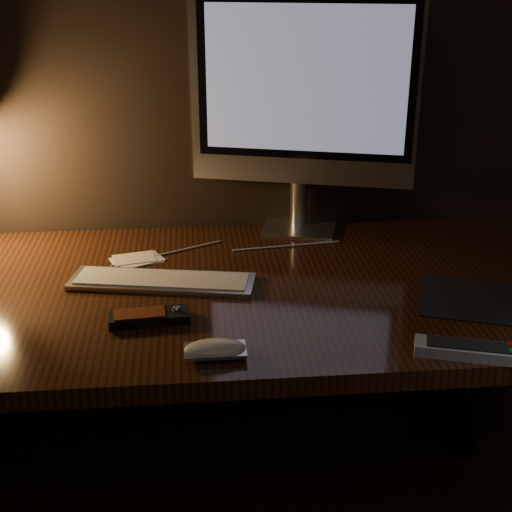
{
  "coord_description": "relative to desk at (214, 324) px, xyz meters",
  "views": [
    {
      "loc": [
        -0.04,
        0.46,
        1.4
      ],
      "look_at": [
        0.08,
        1.73,
        0.87
      ],
      "focal_mm": 50.0,
      "sensor_mm": 36.0,
      "label": 1
    }
  ],
  "objects": [
    {
      "name": "mouse",
      "position": [
        -0.01,
        -0.36,
        0.14
      ],
      "size": [
        0.11,
        0.06,
        0.02
      ],
      "primitive_type": "ellipsoid",
      "rotation": [
        0.0,
        0.0,
        0.0
      ],
      "color": "white",
      "rests_on": "desk"
    },
    {
      "name": "media_remote",
      "position": [
        -0.13,
        -0.22,
        0.14
      ],
      "size": [
        0.16,
        0.07,
        0.03
      ],
      "rotation": [
        0.0,
        0.0,
        0.09
      ],
      "color": "black",
      "rests_on": "desk"
    },
    {
      "name": "cable",
      "position": [
        0.04,
        0.12,
        0.13
      ],
      "size": [
        0.54,
        0.15,
        0.0
      ],
      "primitive_type": "cylinder",
      "rotation": [
        0.0,
        1.57,
        0.27
      ],
      "color": "white",
      "rests_on": "desk"
    },
    {
      "name": "monitor",
      "position": [
        0.24,
        0.26,
        0.47
      ],
      "size": [
        0.54,
        0.21,
        0.58
      ],
      "rotation": [
        0.0,
        0.0,
        -0.28
      ],
      "color": "silver",
      "rests_on": "desk"
    },
    {
      "name": "papers",
      "position": [
        -0.18,
        0.09,
        0.13
      ],
      "size": [
        0.13,
        0.11,
        0.01
      ],
      "primitive_type": "cube",
      "rotation": [
        0.0,
        0.0,
        0.34
      ],
      "color": "white",
      "rests_on": "desk"
    },
    {
      "name": "desk",
      "position": [
        0.0,
        0.0,
        0.0
      ],
      "size": [
        1.6,
        0.75,
        0.75
      ],
      "color": "#381B0C",
      "rests_on": "ground"
    },
    {
      "name": "tv_remote",
      "position": [
        0.45,
        -0.41,
        0.14
      ],
      "size": [
        0.21,
        0.11,
        0.03
      ],
      "rotation": [
        0.0,
        0.0,
        -0.3
      ],
      "color": "#9B9DA0",
      "rests_on": "desk"
    },
    {
      "name": "mousepad",
      "position": [
        0.55,
        -0.2,
        0.13
      ],
      "size": [
        0.31,
        0.28,
        0.0
      ],
      "primitive_type": "cube",
      "rotation": [
        0.0,
        0.0,
        -0.34
      ],
      "color": "black",
      "rests_on": "desk"
    },
    {
      "name": "keyboard",
      "position": [
        -0.11,
        -0.05,
        0.14
      ],
      "size": [
        0.41,
        0.19,
        0.01
      ],
      "primitive_type": "cube",
      "rotation": [
        0.0,
        0.0,
        -0.2
      ],
      "color": "silver",
      "rests_on": "desk"
    }
  ]
}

